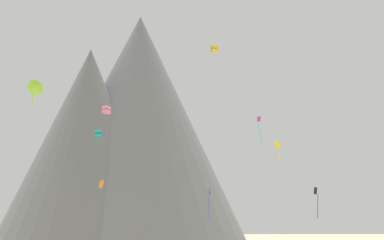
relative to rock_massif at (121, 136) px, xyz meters
The scene contains 10 objects.
rock_massif is the anchor object (origin of this frame).
kite_pink_mid 26.70m from the rock_massif, 89.00° to the right, with size 1.65×1.67×1.39m.
kite_indigo_low 40.52m from the rock_massif, 59.66° to the right, with size 0.47×2.32×5.64m.
kite_magenta_mid 45.25m from the rock_massif, 52.99° to the right, with size 0.70×0.65×5.16m.
kite_black_low 55.29m from the rock_massif, 48.54° to the right, with size 0.55×0.64×4.76m.
kite_yellow_mid 42.19m from the rock_massif, 40.35° to the right, with size 1.06×0.86×3.40m.
kite_lime_mid 63.26m from the rock_massif, 91.75° to the right, with size 1.54×1.16×3.28m.
kite_teal_mid 23.81m from the rock_massif, 93.50° to the right, with size 1.49×1.44×3.36m.
kite_orange_low 33.78m from the rock_massif, 88.46° to the right, with size 1.48×1.63×1.59m.
kite_gold_high 35.74m from the rock_massif, 52.43° to the right, with size 1.56×1.62×1.50m.
Camera 1 is at (-0.94, -33.33, 4.98)m, focal length 46.59 mm.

